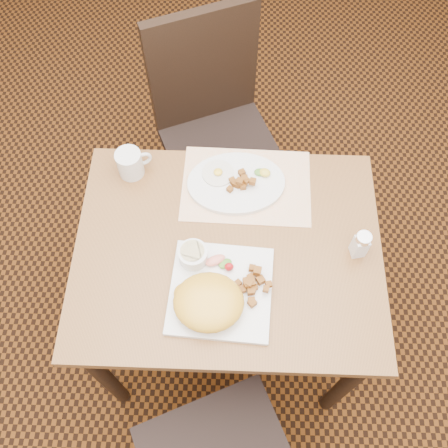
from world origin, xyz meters
TOP-DOWN VIEW (x-y plane):
  - ground at (0.00, 0.00)m, footprint 8.00×8.00m
  - table at (0.00, 0.00)m, footprint 0.90×0.70m
  - chair_far at (-0.07, 0.65)m, footprint 0.55×0.56m
  - placemat at (0.05, 0.22)m, footprint 0.41×0.29m
  - plate_square at (-0.02, -0.13)m, footprint 0.30×0.30m
  - plate_oval at (0.02, 0.22)m, footprint 0.32×0.25m
  - hollandaise_mound at (-0.05, -0.18)m, footprint 0.19×0.17m
  - ramekin at (-0.10, -0.04)m, footprint 0.08×0.08m
  - garnish_sq at (-0.02, -0.06)m, footprint 0.09×0.06m
  - fried_egg at (-0.04, 0.25)m, footprint 0.10×0.10m
  - garnish_ov at (0.10, 0.25)m, footprint 0.06×0.04m
  - salt_shaker at (0.37, 0.00)m, footprint 0.05×0.05m
  - coffee_mug at (-0.31, 0.26)m, footprint 0.11×0.08m
  - home_fries_sq at (0.07, -0.12)m, footprint 0.11×0.13m
  - home_fries_ov at (0.03, 0.21)m, footprint 0.09×0.09m

SIDE VIEW (x-z plane):
  - ground at x=0.00m, z-range 0.00..0.00m
  - chair_far at x=-0.07m, z-range 0.05..1.02m
  - table at x=0.00m, z-range 0.27..1.02m
  - placemat at x=0.05m, z-range 0.75..0.75m
  - plate_square at x=-0.02m, z-range 0.75..0.77m
  - plate_oval at x=0.02m, z-range 0.75..0.77m
  - fried_egg at x=-0.04m, z-range 0.76..0.78m
  - garnish_sq at x=-0.02m, z-range 0.76..0.79m
  - garnish_ov at x=0.10m, z-range 0.77..0.79m
  - home_fries_sq at x=0.07m, z-range 0.76..0.80m
  - home_fries_ov at x=0.03m, z-range 0.76..0.80m
  - ramekin at x=-0.10m, z-range 0.77..0.81m
  - coffee_mug at x=-0.31m, z-range 0.75..0.84m
  - hollandaise_mound at x=-0.05m, z-range 0.76..0.83m
  - salt_shaker at x=0.37m, z-range 0.75..0.85m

